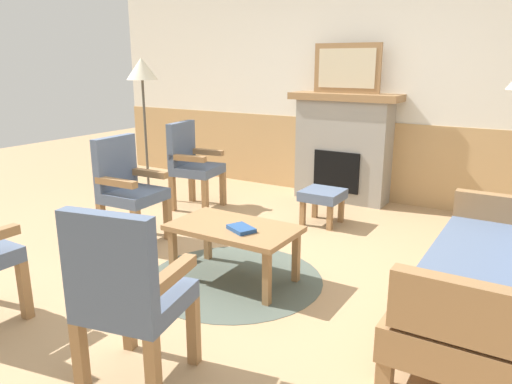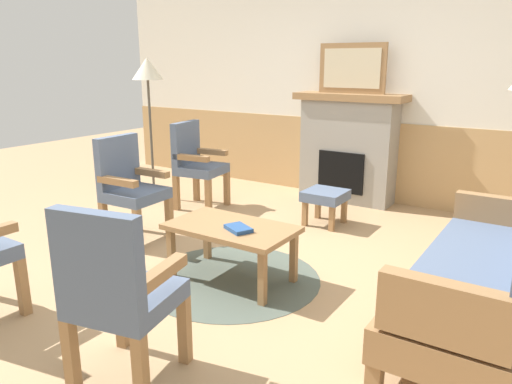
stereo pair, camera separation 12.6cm
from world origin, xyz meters
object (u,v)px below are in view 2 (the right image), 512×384
at_px(book_on_table, 238,228).
at_px(armchair_near_fireplace, 196,161).
at_px(fireplace, 348,147).
at_px(armchair_by_window_left, 129,184).
at_px(framed_picture, 352,68).
at_px(floor_lamp_by_chairs, 148,78).
at_px(armchair_front_left, 117,289).
at_px(couch, 484,276).
at_px(footstool, 325,198).
at_px(coffee_table, 231,232).

xyz_separation_m(book_on_table, armchair_near_fireplace, (-1.60, 1.42, 0.08)).
distance_m(fireplace, armchair_by_window_left, 2.65).
bearing_deg(framed_picture, book_on_table, -84.34).
bearing_deg(framed_picture, floor_lamp_by_chairs, -149.82).
bearing_deg(armchair_front_left, floor_lamp_by_chairs, 132.27).
relative_size(armchair_by_window_left, armchair_front_left, 1.00).
bearing_deg(couch, fireplace, 128.33).
height_order(couch, armchair_front_left, same).
relative_size(framed_picture, footstool, 2.00).
xyz_separation_m(framed_picture, couch, (1.89, -2.39, -1.16)).
bearing_deg(coffee_table, armchair_front_left, -78.82).
bearing_deg(floor_lamp_by_chairs, couch, -16.90).
xyz_separation_m(footstool, armchair_near_fireplace, (-1.52, -0.23, 0.25)).
distance_m(coffee_table, floor_lamp_by_chairs, 2.81).
height_order(coffee_table, armchair_near_fireplace, armchair_near_fireplace).
height_order(fireplace, armchair_front_left, fireplace).
height_order(fireplace, couch, fireplace).
distance_m(coffee_table, armchair_front_left, 1.36).
relative_size(book_on_table, floor_lamp_by_chairs, 0.12).
relative_size(footstool, armchair_near_fireplace, 0.41).
xyz_separation_m(couch, armchair_by_window_left, (-3.04, 0.01, 0.14)).
distance_m(couch, footstool, 2.22).
bearing_deg(fireplace, armchair_near_fireplace, -137.92).
bearing_deg(armchair_near_fireplace, framed_picture, 42.08).
xyz_separation_m(couch, armchair_front_left, (-1.47, -1.51, 0.14)).
relative_size(framed_picture, floor_lamp_by_chairs, 0.48).
relative_size(coffee_table, footstool, 2.40).
height_order(footstool, armchair_front_left, armchair_front_left).
height_order(fireplace, floor_lamp_by_chairs, floor_lamp_by_chairs).
bearing_deg(fireplace, framed_picture, 90.00).
height_order(coffee_table, armchair_front_left, armchair_front_left).
xyz_separation_m(coffee_table, armchair_near_fireplace, (-1.49, 1.36, 0.15)).
distance_m(fireplace, armchair_front_left, 3.92).
bearing_deg(armchair_by_window_left, framed_picture, 64.14).
distance_m(coffee_table, armchair_by_window_left, 1.33).
distance_m(armchair_front_left, floor_lamp_by_chairs, 3.77).
bearing_deg(armchair_by_window_left, armchair_front_left, -44.08).
height_order(fireplace, footstool, fireplace).
bearing_deg(fireplace, couch, -51.67).
bearing_deg(armchair_front_left, framed_picture, 96.07).
relative_size(coffee_table, armchair_by_window_left, 0.98).
distance_m(book_on_table, floor_lamp_by_chairs, 2.90).
height_order(couch, coffee_table, couch).
distance_m(footstool, armchair_front_left, 2.94).
height_order(framed_picture, coffee_table, framed_picture).
bearing_deg(armchair_near_fireplace, book_on_table, -41.65).
relative_size(couch, armchair_front_left, 1.84).
xyz_separation_m(couch, footstool, (-1.71, 1.41, -0.11)).
bearing_deg(footstool, book_on_table, -87.20).
relative_size(couch, floor_lamp_by_chairs, 1.07).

